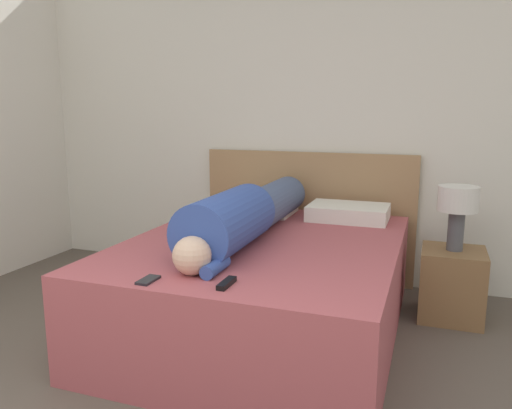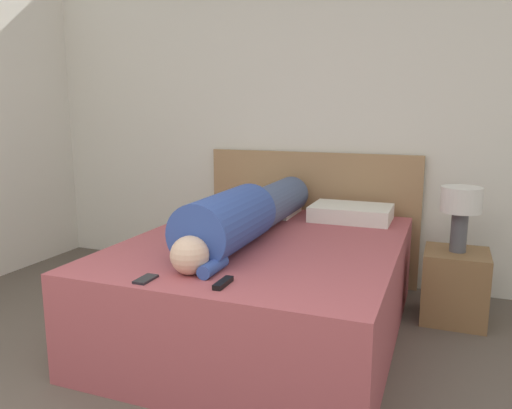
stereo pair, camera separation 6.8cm
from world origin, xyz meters
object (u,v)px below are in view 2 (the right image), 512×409
bed (265,286)px  pillow_second (351,213)px  nightstand (455,286)px  cell_phone (146,279)px  table_lamp (461,206)px  tv_remote (223,283)px  person_lying (247,215)px  pillow_near_headboard (258,205)px

bed → pillow_second: (0.39, 0.76, 0.35)m
bed → nightstand: (1.11, 0.60, -0.06)m
bed → cell_phone: 0.97m
table_lamp → tv_remote: (-1.01, -1.42, -0.17)m
nightstand → person_lying: (-1.23, -0.59, 0.50)m
pillow_near_headboard → tv_remote: pillow_near_headboard is taller
pillow_second → cell_phone: (-0.66, -1.64, -0.05)m
table_lamp → tv_remote: bearing=-125.6°
table_lamp → tv_remote: size_ratio=2.82×
bed → table_lamp: (1.11, 0.60, 0.47)m
person_lying → pillow_second: 0.91m
person_lying → bed: bearing=-3.5°
nightstand → tv_remote: 1.78m
pillow_near_headboard → tv_remote: size_ratio=3.96×
table_lamp → pillow_near_headboard: table_lamp is taller
table_lamp → cell_phone: bearing=-133.0°
bed → person_lying: 0.46m
tv_remote → cell_phone: size_ratio=1.15×
bed → person_lying: bearing=176.5°
tv_remote → person_lying: bearing=104.7°
table_lamp → person_lying: person_lying is taller
bed → cell_phone: size_ratio=15.32×
pillow_near_headboard → pillow_second: pillow_near_headboard is taller
pillow_near_headboard → pillow_second: bearing=-0.0°
nightstand → table_lamp: 0.53m
table_lamp → nightstand: bearing=0.0°
pillow_second → tv_remote: bearing=-100.4°
nightstand → cell_phone: bearing=-133.0°
pillow_near_headboard → tv_remote: (0.43, -1.58, -0.05)m
pillow_near_headboard → pillow_second: size_ratio=1.05×
pillow_near_headboard → person_lying: bearing=-73.8°
cell_phone → person_lying: bearing=80.4°
person_lying → tv_remote: (0.22, -0.83, -0.14)m
pillow_near_headboard → cell_phone: 1.65m
person_lying → cell_phone: person_lying is taller
nightstand → cell_phone: (-1.38, -1.48, 0.36)m
person_lying → cell_phone: (-0.15, -0.89, -0.14)m
person_lying → pillow_second: bearing=55.9°
pillow_second → pillow_near_headboard: bearing=180.0°
table_lamp → pillow_second: table_lamp is taller
nightstand → person_lying: size_ratio=0.26×
nightstand → pillow_second: (-0.72, 0.16, 0.41)m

